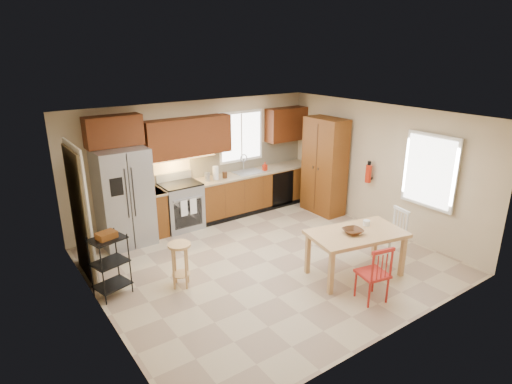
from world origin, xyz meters
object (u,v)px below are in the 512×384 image
Objects in this scene: soap_bottle at (265,166)px; refrigerator at (124,197)px; chair_red at (373,273)px; utility_cart at (110,266)px; pantry at (324,166)px; fire_extinguisher at (368,174)px; chair_white at (391,234)px; table_bowl at (353,234)px; bar_stool at (180,265)px; dining_table at (355,254)px; range_stove at (181,206)px; table_jar at (366,224)px.

refrigerator is at bearing 179.55° from soap_bottle.
utility_cart is (-3.04, 2.31, 0.04)m from chair_red.
fire_extinguisher is (0.20, -1.05, 0.05)m from pantry.
fire_extinguisher is at bearing -20.37° from chair_white.
table_bowl is 0.42× the size of bar_stool.
soap_bottle reaches higher than dining_table.
utility_cart is at bearing 154.56° from chair_red.
fire_extinguisher is 2.29m from dining_table.
range_stove is 1.04× the size of chair_red.
pantry is at bearing -2.74° from bar_stool.
table_jar is (0.42, 0.09, 0.03)m from table_bowl.
soap_bottle reaches higher than bar_stool.
fire_extinguisher reaches higher than bar_stool.
chair_red is 7.15× the size of table_jar.
soap_bottle is at bearing -0.45° from refrigerator.
table_jar is at bearing 12.53° from table_bowl.
range_stove is at bearing 26.22° from utility_cart.
pantry is at bearing 100.78° from fire_extinguisher.
chair_red is 0.76m from table_bowl.
utility_cart reaches higher than chair_red.
table_bowl is at bearing -144.55° from fire_extinguisher.
soap_bottle is 1.31m from pantry.
pantry reaches higher than refrigerator.
fire_extinguisher is at bearing -24.52° from refrigerator.
soap_bottle is 0.22× the size of chair_red.
utility_cart reaches higher than table_jar.
chair_red reaches higher than dining_table.
bar_stool is (-2.10, 1.94, -0.08)m from chair_red.
bar_stool is (-3.99, -1.06, -0.69)m from pantry.
chair_white reaches higher than table_jar.
range_stove is 3.71m from table_jar.
utility_cart reaches higher than chair_white.
pantry is at bearing -43.45° from soap_bottle.
soap_bottle reaches higher than chair_red.
table_jar is at bearing 59.36° from chair_red.
chair_white is 3.62m from bar_stool.
table_bowl is (-1.04, -0.05, 0.30)m from chair_white.
refrigerator is 14.72× the size of table_jar.
pantry is 4.19m from bar_stool.
range_stove is at bearing 161.71° from pantry.
refrigerator is at bearing 140.09° from dining_table.
refrigerator is at bearing -177.01° from range_stove.
bar_stool is at bearing -116.20° from range_stove.
fire_extinguisher is 0.24× the size of dining_table.
soap_bottle is 4.05m from chair_red.
chair_white is 0.92× the size of utility_cart.
range_stove is 2.56× the size of fire_extinguisher.
dining_table is 0.39m from table_bowl.
chair_red is 1.06m from table_jar.
bar_stool is (-2.36, 1.29, -0.38)m from table_bowl.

